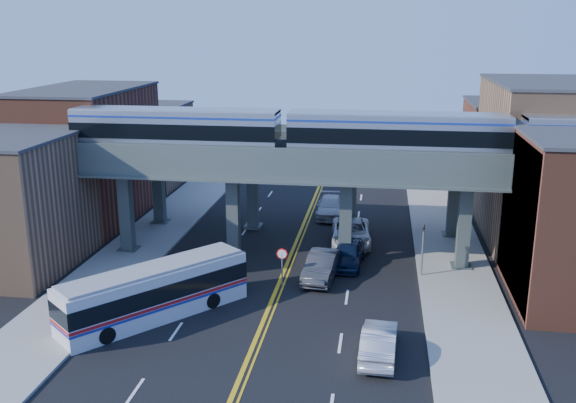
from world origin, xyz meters
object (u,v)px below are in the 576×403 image
Objects in this scene: transit_train at (397,135)px; car_lane_d at (330,207)px; car_lane_b at (322,266)px; car_lane_a at (348,254)px; traffic_signal at (423,244)px; car_parked_curb at (379,342)px; transit_bus at (155,293)px; car_lane_c at (351,233)px; stop_sign at (282,261)px.

transit_train is 7.97× the size of car_lane_d.
transit_train reaches higher than car_lane_b.
car_lane_b is (-1.58, -2.69, 0.00)m from car_lane_a.
car_lane_b is at bearing -169.63° from traffic_signal.
car_lane_b is 10.65m from car_parked_curb.
transit_train reaches higher than traffic_signal.
car_lane_d is at bearing 118.28° from traffic_signal.
transit_train is 8.89× the size of car_lane_a.
car_lane_c is (10.40, 14.52, -0.61)m from transit_bus.
transit_bus is at bearing -135.01° from car_lane_b.
transit_train is 18.63m from transit_bus.
stop_sign is at bearing -116.91° from car_lane_c.
car_lane_d is (-7.19, 13.36, -1.48)m from traffic_signal.
transit_train is 17.05× the size of stop_sign.
transit_bus is 13.01m from car_parked_curb.
car_lane_b is 0.93× the size of car_lane_d.
transit_train is 7.13× the size of car_lane_c.
transit_bus is (-15.40, -8.36, -0.81)m from traffic_signal.
car_lane_c is at bearing -79.74° from car_parked_curb.
transit_train reaches higher than car_lane_c.
car_lane_c is 1.12× the size of car_lane_d.
transit_bus is (-6.50, -5.36, -0.27)m from stop_sign.
transit_bus is 1.81× the size of car_lane_d.
stop_sign is at bearing -144.27° from transit_train.
car_lane_c is 7.53m from car_lane_d.
transit_bus is 2.02× the size of car_lane_a.
stop_sign reaches higher than car_lane_d.
car_lane_c is (-0.03, 4.67, 0.01)m from car_lane_a.
car_lane_d is 24.90m from car_parked_curb.
car_lane_a reaches higher than car_parked_curb.
transit_bus is at bearing -129.42° from car_lane_c.
transit_bus is at bearing -112.55° from car_lane_d.
car_lane_a reaches higher than car_lane_d.
traffic_signal reaches higher than car_lane_c.
car_lane_b is 7.52m from car_lane_c.
car_lane_b is at bearing -89.30° from car_lane_d.
traffic_signal is at bearing -54.80° from car_lane_c.
car_lane_b is at bearing -66.14° from car_parked_curb.
transit_bus is 11.41m from car_lane_b.
traffic_signal is 0.73× the size of car_lane_d.
car_lane_c is at bearing 129.01° from traffic_signal.
traffic_signal is 0.81× the size of car_lane_a.
car_parked_curb is (-2.70, -11.13, -1.49)m from traffic_signal.
transit_train is at bearing 40.85° from car_lane_b.
car_lane_c is (-3.04, 4.16, -8.30)m from transit_train.
transit_train reaches higher than car_lane_d.
car_lane_a is (3.94, 4.49, -0.90)m from stop_sign.
transit_train is 8.85m from car_lane_a.
car_lane_b is (-6.54, -1.20, -1.44)m from traffic_signal.
car_lane_c is at bearing 126.17° from transit_train.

